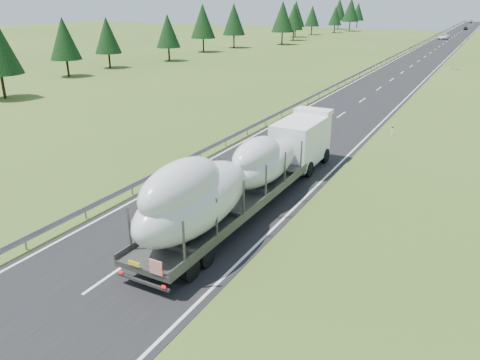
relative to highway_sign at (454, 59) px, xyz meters
The scene contains 10 objects.
ground 80.34m from the highway_sign, 95.14° to the right, with size 400.00×400.00×0.00m, color #3C541C.
road_surface 21.33m from the highway_sign, 109.80° to the left, with size 10.00×400.00×0.02m, color black.
guardrail 23.57m from the highway_sign, 122.08° to the left, with size 0.10×400.00×0.76m.
marker_posts 75.01m from the highway_sign, 90.53° to the left, with size 0.13×350.08×1.00m.
highway_sign is the anchor object (origin of this frame).
tree_line_left 55.36m from the highway_sign, 159.37° to the left, with size 14.81×241.70×12.49m.
boat_truck 71.28m from the highway_sign, 94.02° to the right, with size 3.18×21.32×4.96m.
distant_van 74.19m from the highway_sign, 97.06° to the left, with size 2.74×5.95×1.65m, color white.
distant_car_dark 132.34m from the highway_sign, 92.83° to the left, with size 1.60×3.97×1.35m, color black.
distant_car_blue 201.30m from the highway_sign, 92.44° to the left, with size 1.53×4.40×1.45m, color navy.
Camera 1 is at (13.68, -13.04, 11.61)m, focal length 35.00 mm.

